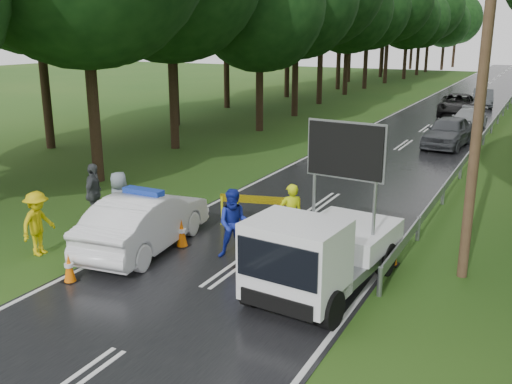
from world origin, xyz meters
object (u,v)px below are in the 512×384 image
Objects in this scene: work_truck at (320,251)px; queue_car_third at (458,105)px; queue_car_second at (468,119)px; police_sedan at (145,222)px; queue_car_first at (448,132)px; queue_car_fourth at (483,98)px; officer at (291,215)px; barrier at (260,204)px; civilian at (235,224)px.

queue_car_third is at bearing 98.09° from work_truck.
queue_car_third is (-1.50, 6.00, 0.13)m from queue_car_second.
police_sedan is at bearing -101.95° from queue_car_third.
queue_car_third is (-1.29, 12.00, -0.02)m from queue_car_first.
police_sedan is at bearing -104.52° from queue_car_fourth.
queue_car_fourth is (4.59, 36.70, -0.09)m from police_sedan.
queue_car_first is at bearing -134.89° from officer.
barrier is 1.34× the size of officer.
police_sedan is 2.75× the size of officer.
queue_car_first is (-0.33, 19.10, -0.23)m from work_truck.
work_truck is at bearing -87.33° from queue_car_second.
work_truck is 1.11× the size of queue_car_second.
queue_car_first is at bearing -96.45° from queue_car_fourth.
police_sedan is 4.00m from officer.
queue_car_second is at bearing 57.19° from civilian.
barrier is 0.51× the size of queue_car_first.
work_truck is at bearing 86.13° from officer.
barrier is 27.79m from queue_car_third.
officer is at bearing 31.25° from civilian.
police_sedan is 5.23m from work_truck.
queue_car_second is 0.80× the size of queue_car_third.
police_sedan reaches higher than queue_car_second.
queue_car_fourth is (-0.30, 18.00, -0.10)m from queue_car_first.
work_truck is 31.14m from queue_car_third.
police_sedan reaches higher than queue_car_third.
queue_car_second is at bearing 95.39° from work_truck.
queue_car_second is (5.09, 24.70, -0.14)m from police_sedan.
queue_car_first is (4.88, 18.70, 0.01)m from police_sedan.
police_sedan is 1.01× the size of work_truck.
civilian is 36.19m from queue_car_fourth.
police_sedan is 2.05× the size of barrier.
queue_car_first is 0.84× the size of queue_car_third.
officer is at bearing -99.33° from queue_car_fourth.
queue_car_second is (1.67, 22.63, -0.25)m from officer.
work_truck is 2.91m from civilian.
queue_car_first reaches higher than queue_car_third.
barrier is 21.96m from queue_car_second.
queue_car_first is at bearing -89.56° from queue_car_second.
civilian is at bearing -97.41° from queue_car_third.
queue_car_third reaches higher than queue_car_second.
queue_car_fourth is (-0.62, 37.10, -0.33)m from work_truck.
police_sedan is 3.57m from barrier.
police_sedan is at bearing -100.02° from queue_car_first.
police_sedan is 25.22m from queue_car_second.
work_truck is 37.11m from queue_car_fourth.
barrier is (1.99, 2.96, -0.02)m from police_sedan.
civilian reaches higher than queue_car_third.
barrier is at bearing -131.18° from police_sedan.
civilian reaches higher than queue_car_first.
police_sedan is at bearing -138.88° from barrier.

